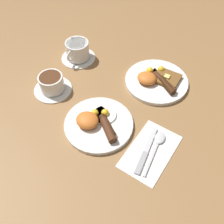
{
  "coord_description": "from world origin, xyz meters",
  "views": [
    {
      "loc": [
        0.31,
        -0.42,
        0.72
      ],
      "look_at": [
        0.02,
        0.06,
        0.03
      ],
      "focal_mm": 42.0,
      "sensor_mm": 36.0,
      "label": 1
    }
  ],
  "objects_px": {
    "breakfast_plate_far": "(157,80)",
    "knife": "(145,152)",
    "teacup_near": "(52,84)",
    "spoon": "(158,142)",
    "breakfast_plate_near": "(98,123)",
    "teacup_far": "(78,51)"
  },
  "relations": [
    {
      "from": "spoon",
      "to": "knife",
      "type": "bearing_deg",
      "value": 155.1
    },
    {
      "from": "teacup_near",
      "to": "spoon",
      "type": "xyz_separation_m",
      "value": [
        0.44,
        -0.01,
        -0.02
      ]
    },
    {
      "from": "knife",
      "to": "spoon",
      "type": "distance_m",
      "value": 0.06
    },
    {
      "from": "teacup_near",
      "to": "knife",
      "type": "bearing_deg",
      "value": -8.78
    },
    {
      "from": "teacup_near",
      "to": "teacup_far",
      "type": "bearing_deg",
      "value": 97.43
    },
    {
      "from": "knife",
      "to": "spoon",
      "type": "height_order",
      "value": "spoon"
    },
    {
      "from": "breakfast_plate_near",
      "to": "knife",
      "type": "bearing_deg",
      "value": -4.08
    },
    {
      "from": "teacup_near",
      "to": "breakfast_plate_far",
      "type": "bearing_deg",
      "value": 36.72
    },
    {
      "from": "teacup_near",
      "to": "spoon",
      "type": "relative_size",
      "value": 0.83
    },
    {
      "from": "teacup_far",
      "to": "spoon",
      "type": "xyz_separation_m",
      "value": [
        0.46,
        -0.21,
        -0.03
      ]
    },
    {
      "from": "breakfast_plate_far",
      "to": "breakfast_plate_near",
      "type": "bearing_deg",
      "value": -105.51
    },
    {
      "from": "breakfast_plate_far",
      "to": "teacup_near",
      "type": "distance_m",
      "value": 0.4
    },
    {
      "from": "teacup_near",
      "to": "spoon",
      "type": "height_order",
      "value": "teacup_near"
    },
    {
      "from": "teacup_near",
      "to": "breakfast_plate_near",
      "type": "bearing_deg",
      "value": -12.36
    },
    {
      "from": "breakfast_plate_near",
      "to": "teacup_far",
      "type": "distance_m",
      "value": 0.36
    },
    {
      "from": "spoon",
      "to": "breakfast_plate_far",
      "type": "bearing_deg",
      "value": 19.52
    },
    {
      "from": "breakfast_plate_far",
      "to": "knife",
      "type": "relative_size",
      "value": 1.34
    },
    {
      "from": "teacup_near",
      "to": "knife",
      "type": "distance_m",
      "value": 0.43
    },
    {
      "from": "teacup_far",
      "to": "knife",
      "type": "distance_m",
      "value": 0.52
    },
    {
      "from": "breakfast_plate_far",
      "to": "knife",
      "type": "xyz_separation_m",
      "value": [
        0.1,
        -0.3,
        -0.01
      ]
    },
    {
      "from": "knife",
      "to": "spoon",
      "type": "bearing_deg",
      "value": -25.85
    },
    {
      "from": "breakfast_plate_near",
      "to": "knife",
      "type": "height_order",
      "value": "breakfast_plate_near"
    }
  ]
}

